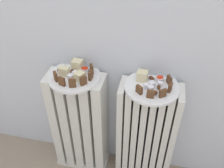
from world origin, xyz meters
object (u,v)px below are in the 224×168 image
(plate_left, at_px, (74,76))
(plate_right, at_px, (152,87))
(radiator_right, at_px, (145,136))
(jam_bowl_left, at_px, (85,70))
(fork, at_px, (151,85))
(radiator_left, at_px, (80,125))
(jam_bowl_right, at_px, (160,79))

(plate_left, bearing_deg, plate_right, 0.00)
(plate_right, bearing_deg, radiator_right, -116.57)
(radiator_right, xyz_separation_m, plate_right, (0.00, 0.00, 0.33))
(jam_bowl_left, bearing_deg, fork, -6.49)
(radiator_left, relative_size, radiator_right, 1.00)
(plate_right, xyz_separation_m, fork, (-0.01, 0.00, 0.01))
(jam_bowl_left, xyz_separation_m, jam_bowl_right, (0.35, 0.01, -0.00))
(fork, bearing_deg, jam_bowl_right, 49.21)
(radiator_left, distance_m, fork, 0.49)
(radiator_right, height_order, jam_bowl_right, jam_bowl_right)
(jam_bowl_right, relative_size, fork, 0.37)
(radiator_right, bearing_deg, plate_left, 180.00)
(radiator_left, relative_size, fork, 6.58)
(radiator_left, relative_size, jam_bowl_left, 17.12)
(radiator_left, xyz_separation_m, jam_bowl_right, (0.39, 0.04, 0.35))
(fork, bearing_deg, radiator_right, -18.45)
(plate_right, bearing_deg, jam_bowl_right, 55.86)
(radiator_right, height_order, jam_bowl_left, jam_bowl_left)
(radiator_right, distance_m, jam_bowl_left, 0.47)
(plate_right, height_order, fork, fork)
(jam_bowl_right, bearing_deg, plate_right, -124.14)
(plate_right, relative_size, jam_bowl_right, 6.59)
(radiator_left, distance_m, plate_left, 0.33)
(radiator_left, relative_size, plate_left, 2.67)
(radiator_right, bearing_deg, jam_bowl_right, 55.86)
(radiator_left, bearing_deg, plate_left, 180.00)
(radiator_right, bearing_deg, jam_bowl_left, 173.27)
(plate_right, bearing_deg, plate_left, 180.00)
(jam_bowl_left, bearing_deg, plate_left, -138.27)
(plate_left, xyz_separation_m, jam_bowl_left, (0.04, 0.04, 0.02))
(radiator_right, distance_m, plate_right, 0.33)
(plate_right, relative_size, jam_bowl_left, 6.41)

